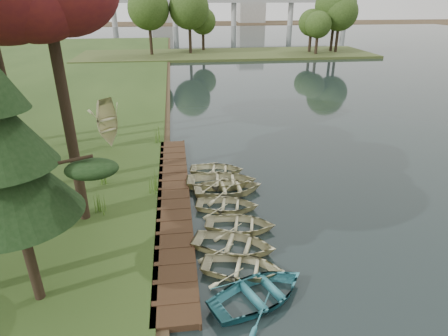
{
  "coord_description": "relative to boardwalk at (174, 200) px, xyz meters",
  "views": [
    {
      "loc": [
        -1.22,
        -16.38,
        9.38
      ],
      "look_at": [
        0.99,
        0.51,
        1.54
      ],
      "focal_mm": 30.0,
      "sensor_mm": 36.0,
      "label": 1
    }
  ],
  "objects": [
    {
      "name": "ground",
      "position": [
        1.6,
        0.0,
        -0.15
      ],
      "size": [
        300.0,
        300.0,
        0.0
      ],
      "primitive_type": "plane",
      "color": "#3D2F1D"
    },
    {
      "name": "boardwalk",
      "position": [
        0.0,
        0.0,
        0.0
      ],
      "size": [
        1.6,
        16.0,
        0.3
      ],
      "primitive_type": "cube",
      "color": "#342214",
      "rests_on": "ground"
    },
    {
      "name": "peninsula",
      "position": [
        9.6,
        50.0,
        0.08
      ],
      "size": [
        50.0,
        14.0,
        0.45
      ],
      "primitive_type": "cube",
      "color": "#3C4820",
      "rests_on": "ground"
    },
    {
      "name": "far_trees",
      "position": [
        6.27,
        50.0,
        6.28
      ],
      "size": [
        45.6,
        5.6,
        8.8
      ],
      "color": "black",
      "rests_on": "peninsula"
    },
    {
      "name": "bridge",
      "position": [
        13.91,
        120.0,
        6.93
      ],
      "size": [
        95.9,
        4.0,
        8.6
      ],
      "color": "#A5A5A0",
      "rests_on": "ground"
    },
    {
      "name": "building_b",
      "position": [
        -3.4,
        145.0,
        5.85
      ],
      "size": [
        8.0,
        8.0,
        12.0
      ],
      "primitive_type": "cube",
      "color": "#A5A5A0",
      "rests_on": "ground"
    },
    {
      "name": "rowboat_0",
      "position": [
        2.8,
        -7.02,
        0.27
      ],
      "size": [
        4.29,
        3.77,
        0.74
      ],
      "primitive_type": "imported",
      "rotation": [
        0.0,
        0.0,
        1.98
      ],
      "color": "teal",
      "rests_on": "water"
    },
    {
      "name": "rowboat_1",
      "position": [
        2.48,
        -5.62,
        0.22
      ],
      "size": [
        3.6,
        3.03,
        0.64
      ],
      "primitive_type": "imported",
      "rotation": [
        0.0,
        0.0,
        1.26
      ],
      "color": "beige",
      "rests_on": "water"
    },
    {
      "name": "rowboat_2",
      "position": [
        2.37,
        -4.2,
        0.25
      ],
      "size": [
        4.02,
        3.47,
        0.7
      ],
      "primitive_type": "imported",
      "rotation": [
        0.0,
        0.0,
        1.19
      ],
      "color": "beige",
      "rests_on": "water"
    },
    {
      "name": "rowboat_3",
      "position": [
        2.88,
        -2.77,
        0.22
      ],
      "size": [
        3.49,
        2.84,
        0.64
      ],
      "primitive_type": "imported",
      "rotation": [
        0.0,
        0.0,
        1.34
      ],
      "color": "beige",
      "rests_on": "water"
    },
    {
      "name": "rowboat_4",
      "position": [
        2.54,
        -1.01,
        0.21
      ],
      "size": [
        3.4,
        2.74,
        0.62
      ],
      "primitive_type": "imported",
      "rotation": [
        0.0,
        0.0,
        1.35
      ],
      "color": "beige",
      "rests_on": "water"
    },
    {
      "name": "rowboat_5",
      "position": [
        2.81,
        0.61,
        0.27
      ],
      "size": [
        3.69,
        2.72,
        0.74
      ],
      "primitive_type": "imported",
      "rotation": [
        0.0,
        0.0,
        1.62
      ],
      "color": "beige",
      "rests_on": "water"
    },
    {
      "name": "rowboat_6",
      "position": [
        2.58,
        1.47,
        0.29
      ],
      "size": [
        4.02,
        3.07,
        0.78
      ],
      "primitive_type": "imported",
      "rotation": [
        0.0,
        0.0,
        1.46
      ],
      "color": "beige",
      "rests_on": "water"
    },
    {
      "name": "rowboat_7",
      "position": [
        2.49,
        3.06,
        0.22
      ],
      "size": [
        3.39,
        2.67,
        0.63
      ],
      "primitive_type": "imported",
      "rotation": [
        0.0,
        0.0,
        1.4
      ],
      "color": "beige",
      "rests_on": "water"
    },
    {
      "name": "stored_rowboat",
      "position": [
        -4.1,
        7.56,
        0.49
      ],
      "size": [
        3.95,
        3.93,
        0.67
      ],
      "primitive_type": "imported",
      "rotation": [
        3.14,
        0.0,
        0.8
      ],
      "color": "beige",
      "rests_on": "bank"
    },
    {
      "name": "pine_tree",
      "position": [
        -4.44,
        -6.19,
        5.35
      ],
      "size": [
        3.8,
        3.8,
        8.26
      ],
      "color": "black",
      "rests_on": "bank"
    },
    {
      "name": "reeds_0",
      "position": [
        -3.35,
        -0.98,
        0.66
      ],
      "size": [
        0.6,
        0.6,
        1.02
      ],
      "primitive_type": "cone",
      "color": "#3F661E",
      "rests_on": "bank"
    },
    {
      "name": "reeds_1",
      "position": [
        -1.0,
        0.76,
        0.69
      ],
      "size": [
        0.6,
        0.6,
        1.09
      ],
      "primitive_type": "cone",
      "color": "#3F661E",
      "rests_on": "bank"
    },
    {
      "name": "reeds_2",
      "position": [
        -3.68,
        2.17,
        0.59
      ],
      "size": [
        0.6,
        0.6,
        0.88
      ],
      "primitive_type": "cone",
      "color": "#3F661E",
      "rests_on": "bank"
    },
    {
      "name": "reeds_3",
      "position": [
        -1.0,
        8.01,
        0.7
      ],
      "size": [
        0.6,
        0.6,
        1.11
      ],
      "primitive_type": "cone",
      "color": "#3F661E",
      "rests_on": "bank"
    }
  ]
}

